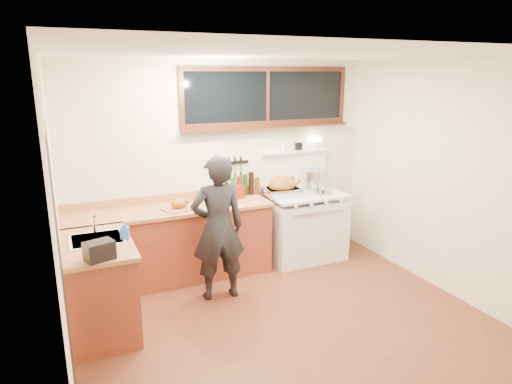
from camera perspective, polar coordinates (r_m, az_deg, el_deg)
name	(u,v)px	position (r m, az deg, el deg)	size (l,w,h in m)	color
ground_plane	(285,322)	(4.81, 3.70, -15.97)	(4.00, 3.50, 0.02)	#552616
room_shell	(288,161)	(4.22, 4.07, 3.83)	(4.10, 3.60, 2.65)	silver
counter_back	(171,244)	(5.60, -10.57, -6.37)	(2.44, 0.64, 1.00)	maroon
counter_left	(100,286)	(4.73, -18.97, -11.05)	(0.64, 1.09, 0.90)	maroon
sink_unit	(97,245)	(4.65, -19.22, -6.23)	(0.50, 0.45, 0.37)	white
vintage_stove	(304,224)	(6.19, 5.98, -4.01)	(1.02, 0.74, 1.59)	white
back_window	(268,103)	(5.96, 1.48, 11.04)	(2.32, 0.13, 0.77)	black
left_doorway	(64,280)	(3.39, -22.92, -10.10)	(0.02, 1.04, 2.17)	black
knife_strip	(231,164)	(5.87, -3.20, 3.55)	(0.46, 0.03, 0.28)	black
man	(218,228)	(4.98, -4.77, -4.53)	(0.62, 0.44, 1.62)	black
soap_bottle	(125,230)	(4.53, -16.11, -4.62)	(0.10, 0.10, 0.18)	blue
toaster	(99,251)	(4.11, -18.99, -6.95)	(0.27, 0.23, 0.16)	black
cutting_board	(180,205)	(5.37, -9.53, -1.62)	(0.43, 0.36, 0.13)	#B17146
roast_turkey	(282,188)	(5.91, 3.32, 0.56)	(0.51, 0.38, 0.26)	silver
stockpot	(314,180)	(6.21, 7.30, 1.49)	(0.35, 0.35, 0.28)	silver
saucepan	(309,185)	(6.28, 6.63, 0.94)	(0.20, 0.29, 0.12)	silver
pot_lid	(323,193)	(6.05, 8.32, -0.11)	(0.31, 0.31, 0.04)	silver
coffee_tin	(239,192)	(5.77, -2.11, 0.03)	(0.11, 0.09, 0.17)	maroon
pitcher	(202,194)	(5.70, -6.77, -0.28)	(0.11, 0.11, 0.16)	white
bottle_cluster	(241,186)	(5.88, -1.84, 0.74)	(0.57, 0.07, 0.30)	black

